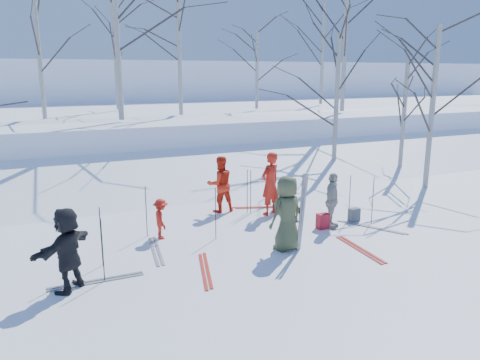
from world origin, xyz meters
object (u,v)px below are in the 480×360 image
skier_cream_east (332,201)px  dog (298,211)px  backpack_dark (279,205)px  skier_olive_center (287,213)px  skier_red_north (270,184)px  skier_red_seated (161,219)px  backpack_grey (354,215)px  skier_redor_behind (220,184)px  backpack_red (323,221)px  skier_grey_west (67,249)px

skier_cream_east → dog: (-0.37, 1.11, -0.54)m
dog → backpack_dark: bearing=-99.4°
dog → backpack_dark: size_ratio=1.34×
skier_olive_center → skier_red_north: size_ratio=0.96×
skier_red_seated → skier_red_north: bearing=-74.5°
skier_olive_center → backpack_grey: 3.15m
skier_redor_behind → skier_cream_east: size_ratio=1.12×
backpack_red → backpack_grey: 1.20m
skier_redor_behind → skier_red_seated: 2.80m
skier_red_seated → skier_cream_east: bearing=-99.8°
dog → skier_olive_center: bearing=32.1°
skier_red_seated → skier_grey_west: size_ratio=0.62×
skier_olive_center → skier_cream_east: 2.13m
skier_red_north → backpack_grey: (1.86, -1.61, -0.75)m
backpack_grey → skier_red_seated: bearing=170.4°
skier_red_north → backpack_dark: 0.85m
skier_red_seated → backpack_red: skier_red_seated is taller
skier_redor_behind → skier_red_seated: bearing=36.1°
skier_redor_behind → skier_red_seated: skier_redor_behind is taller
backpack_dark → skier_redor_behind: bearing=155.3°
skier_olive_center → skier_red_seated: skier_olive_center is taller
skier_red_seated → backpack_grey: 5.47m
skier_olive_center → backpack_red: 2.04m
backpack_red → skier_redor_behind: bearing=125.7°
skier_olive_center → skier_redor_behind: size_ratio=1.05×
skier_grey_west → dog: bearing=151.7°
dog → skier_redor_behind: bearing=-61.5°
skier_red_north → backpack_dark: skier_red_north is taller
skier_olive_center → skier_grey_west: size_ratio=1.08×
skier_redor_behind → skier_grey_west: 5.96m
skier_olive_center → backpack_dark: (1.40, 2.84, -0.70)m
backpack_red → backpack_grey: size_ratio=1.11×
dog → backpack_grey: (1.31, -0.91, -0.04)m
dog → backpack_dark: (-0.16, 0.84, -0.03)m
skier_red_north → backpack_dark: size_ratio=4.71×
skier_red_north → skier_red_seated: (-3.52, -0.70, -0.42)m
skier_red_seated → backpack_red: bearing=-100.2°
skier_redor_behind → backpack_grey: 4.04m
skier_red_seated → skier_grey_west: 3.21m
backpack_dark → skier_cream_east: bearing=-74.8°
skier_olive_center → skier_grey_west: 4.92m
skier_red_seated → skier_redor_behind: bearing=-50.8°
skier_redor_behind → backpack_dark: size_ratio=4.28×
skier_red_north → backpack_grey: 2.58m
skier_redor_behind → backpack_dark: skier_redor_behind is taller
skier_grey_west → backpack_grey: size_ratio=4.39×
skier_olive_center → skier_red_seated: (-2.52, 2.01, -0.38)m
backpack_red → skier_red_north: bearing=110.8°
dog → backpack_red: bearing=76.4°
backpack_grey → backpack_dark: 2.28m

